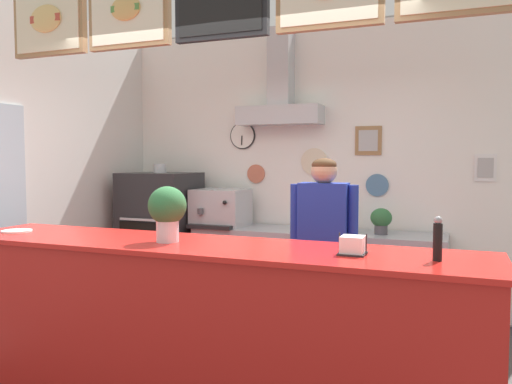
# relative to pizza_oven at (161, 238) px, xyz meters

# --- Properties ---
(back_wall_assembly) EXTENTS (4.46, 2.48, 3.05)m
(back_wall_assembly) POSITION_rel_pizza_oven_xyz_m (1.60, 0.41, 0.90)
(back_wall_assembly) COLOR #9E9E99
(back_wall_assembly) RESTS_ON ground_plane
(service_counter) EXTENTS (3.45, 0.72, 1.10)m
(service_counter) POSITION_rel_pizza_oven_xyz_m (1.62, -2.11, -0.18)
(service_counter) COLOR red
(service_counter) RESTS_ON ground_plane
(back_prep_counter) EXTENTS (2.55, 0.61, 0.88)m
(back_prep_counter) POSITION_rel_pizza_oven_xyz_m (1.74, 0.16, -0.30)
(back_prep_counter) COLOR #A3A5AD
(back_prep_counter) RESTS_ON ground_plane
(pizza_oven) EXTENTS (0.76, 0.73, 1.56)m
(pizza_oven) POSITION_rel_pizza_oven_xyz_m (0.00, 0.00, 0.00)
(pizza_oven) COLOR #232326
(pizza_oven) RESTS_ON ground_plane
(shop_worker) EXTENTS (0.53, 0.24, 1.62)m
(shop_worker) POSITION_rel_pizza_oven_xyz_m (2.12, -1.00, 0.15)
(shop_worker) COLOR #232328
(shop_worker) RESTS_ON ground_plane
(espresso_machine) EXTENTS (0.56, 0.56, 0.40)m
(espresso_machine) POSITION_rel_pizza_oven_xyz_m (0.68, 0.13, 0.35)
(espresso_machine) COLOR #B7BABF
(espresso_machine) RESTS_ON back_prep_counter
(potted_rosemary) EXTENTS (0.20, 0.20, 0.23)m
(potted_rosemary) POSITION_rel_pizza_oven_xyz_m (2.07, 0.13, 0.28)
(potted_rosemary) COLOR #9E563D
(potted_rosemary) RESTS_ON back_prep_counter
(potted_thyme) EXTENTS (0.20, 0.20, 0.25)m
(potted_thyme) POSITION_rel_pizza_oven_xyz_m (2.40, 0.13, 0.30)
(potted_thyme) COLOR #4C4C51
(potted_thyme) RESTS_ON back_prep_counter
(basil_vase) EXTENTS (0.24, 0.24, 0.35)m
(basil_vase) POSITION_rel_pizza_oven_xyz_m (1.41, -2.14, 0.56)
(basil_vase) COLOR silver
(basil_vase) RESTS_ON service_counter
(pepper_grinder) EXTENTS (0.05, 0.05, 0.23)m
(pepper_grinder) POSITION_rel_pizza_oven_xyz_m (3.00, -2.14, 0.48)
(pepper_grinder) COLOR black
(pepper_grinder) RESTS_ON service_counter
(napkin_holder) EXTENTS (0.15, 0.15, 0.12)m
(napkin_holder) POSITION_rel_pizza_oven_xyz_m (2.56, -2.13, 0.41)
(napkin_holder) COLOR #262628
(napkin_holder) RESTS_ON service_counter
(condiment_plate) EXTENTS (0.21, 0.21, 0.01)m
(condiment_plate) POSITION_rel_pizza_oven_xyz_m (0.17, -2.15, 0.37)
(condiment_plate) COLOR white
(condiment_plate) RESTS_ON service_counter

